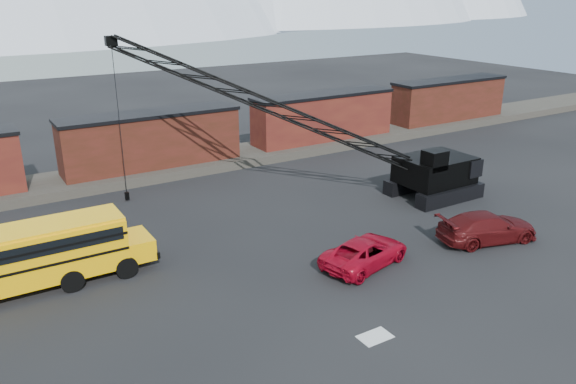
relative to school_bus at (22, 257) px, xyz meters
name	(u,v)px	position (x,y,z in m)	size (l,w,h in m)	color
ground	(311,298)	(11.17, -7.59, -1.79)	(160.00, 160.00, 0.00)	black
gravel_berm	(154,170)	(11.17, 14.41, -1.44)	(120.00, 5.00, 0.70)	#454039
boxcar_mid	(152,139)	(11.17, 14.41, 0.97)	(13.70, 3.10, 4.17)	#521D17
boxcar_east_near	(323,116)	(27.17, 14.41, 0.97)	(13.70, 3.10, 4.17)	#451413
boxcar_east_far	(449,99)	(43.17, 14.41, 0.97)	(13.70, 3.10, 4.17)	#521D17
snow_patch	(375,337)	(11.67, -11.59, -1.78)	(1.40, 0.90, 0.02)	silver
school_bus	(22,257)	(0.00, 0.00, 0.00)	(11.65, 2.65, 3.19)	#FDB205
red_pickup	(365,252)	(15.41, -6.27, -1.06)	(2.43, 5.27, 1.46)	#A9081E
maroon_suv	(487,227)	(23.22, -7.56, -0.95)	(2.37, 5.82, 1.69)	#4A0D0F
crawler_crane	(271,107)	(16.08, 4.56, 4.65)	(21.74, 12.73, 11.07)	black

